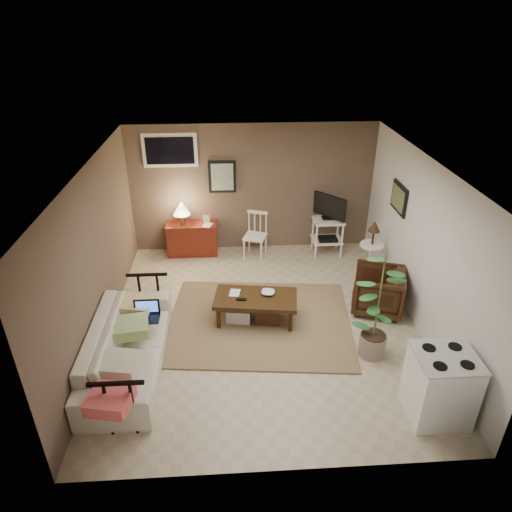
{
  "coord_description": "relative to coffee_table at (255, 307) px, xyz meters",
  "views": [
    {
      "loc": [
        -0.45,
        -5.51,
        4.12
      ],
      "look_at": [
        -0.07,
        0.35,
        0.94
      ],
      "focal_mm": 32.0,
      "sensor_mm": 36.0,
      "label": 1
    }
  ],
  "objects": [
    {
      "name": "book_console",
      "position": [
        -0.82,
        2.15,
        0.47
      ],
      "size": [
        0.15,
        0.07,
        0.2
      ],
      "primitive_type": "imported",
      "rotation": [
        0.0,
        0.0,
        -0.33
      ],
      "color": "#37200F",
      "rests_on": "red_console"
    },
    {
      "name": "art_right",
      "position": [
        2.33,
        1.0,
        1.27
      ],
      "size": [
        0.03,
        0.6,
        0.45
      ],
      "primitive_type": "cube",
      "color": "black"
    },
    {
      "name": "stove",
      "position": [
        1.95,
        -1.92,
        0.17
      ],
      "size": [
        0.66,
        0.61,
        0.86
      ],
      "color": "white",
      "rests_on": "floor"
    },
    {
      "name": "bowl",
      "position": [
        0.2,
        0.06,
        0.27
      ],
      "size": [
        0.2,
        0.08,
        0.19
      ],
      "primitive_type": "imported",
      "rotation": [
        0.0,
        0.0,
        -0.18
      ],
      "color": "#37200F",
      "rests_on": "coffee_table"
    },
    {
      "name": "rug",
      "position": [
        0.06,
        -0.03,
        -0.24
      ],
      "size": [
        2.89,
        2.41,
        0.03
      ],
      "primitive_type": "cube",
      "rotation": [
        0.0,
        0.0,
        -0.1
      ],
      "color": "#8D7152",
      "rests_on": "floor"
    },
    {
      "name": "potted_plant",
      "position": [
        1.53,
        -0.85,
        0.58
      ],
      "size": [
        0.39,
        0.39,
        1.57
      ],
      "color": "gray",
      "rests_on": "floor"
    },
    {
      "name": "spindle_chair",
      "position": [
        0.13,
        2.07,
        0.15
      ],
      "size": [
        0.49,
        0.49,
        0.85
      ],
      "color": "white",
      "rests_on": "floor"
    },
    {
      "name": "book_table",
      "position": [
        -0.37,
        0.12,
        0.28
      ],
      "size": [
        0.15,
        0.04,
        0.21
      ],
      "primitive_type": "imported",
      "rotation": [
        0.0,
        0.0,
        -0.18
      ],
      "color": "#37200F",
      "rests_on": "coffee_table"
    },
    {
      "name": "window",
      "position": [
        -1.34,
        2.43,
        1.7
      ],
      "size": [
        0.96,
        0.03,
        0.6
      ],
      "primitive_type": "cube",
      "color": "white"
    },
    {
      "name": "tv_stand",
      "position": [
        1.5,
        2.08,
        0.37
      ],
      "size": [
        0.55,
        0.56,
        1.17
      ],
      "color": "white",
      "rests_on": "floor"
    },
    {
      "name": "armchair",
      "position": [
        1.89,
        0.19,
        0.12
      ],
      "size": [
        0.88,
        0.91,
        0.75
      ],
      "primitive_type": "imported",
      "rotation": [
        0.0,
        0.0,
        -1.9
      ],
      "color": "#31190D",
      "rests_on": "floor"
    },
    {
      "name": "sofa_pillows",
      "position": [
        -1.64,
        -1.13,
        0.28
      ],
      "size": [
        0.43,
        2.13,
        0.15
      ],
      "primitive_type": null,
      "color": "beige",
      "rests_on": "sofa"
    },
    {
      "name": "floor",
      "position": [
        0.11,
        -0.05,
        -0.25
      ],
      "size": [
        5.0,
        5.0,
        0.0
      ],
      "primitive_type": "plane",
      "color": "#C1B293",
      "rests_on": "ground"
    },
    {
      "name": "sofa",
      "position": [
        -1.69,
        -0.87,
        0.18
      ],
      "size": [
        0.65,
        2.24,
        0.88
      ],
      "primitive_type": "imported",
      "rotation": [
        0.0,
        0.0,
        1.57
      ],
      "color": "beige",
      "rests_on": "floor"
    },
    {
      "name": "art_back",
      "position": [
        -0.44,
        2.43,
        1.2
      ],
      "size": [
        0.5,
        0.03,
        0.6
      ],
      "primitive_type": "cube",
      "color": "black"
    },
    {
      "name": "sofa_end_rails",
      "position": [
        -1.57,
        -0.87,
        0.12
      ],
      "size": [
        0.6,
        2.24,
        0.75
      ],
      "primitive_type": null,
      "color": "black",
      "rests_on": "floor"
    },
    {
      "name": "side_table",
      "position": [
        2.05,
        1.15,
        0.41
      ],
      "size": [
        0.4,
        0.4,
        1.07
      ],
      "color": "white",
      "rests_on": "floor"
    },
    {
      "name": "coffee_table",
      "position": [
        0.0,
        0.0,
        0.0
      ],
      "size": [
        1.28,
        0.78,
        0.46
      ],
      "color": "#37200F",
      "rests_on": "floor"
    },
    {
      "name": "laptop",
      "position": [
        -1.48,
        -0.49,
        0.31
      ],
      "size": [
        0.34,
        0.25,
        0.23
      ],
      "color": "black",
      "rests_on": "sofa"
    },
    {
      "name": "red_console",
      "position": [
        -1.06,
        2.25,
        0.12
      ],
      "size": [
        0.93,
        0.41,
        1.07
      ],
      "color": "maroon",
      "rests_on": "floor"
    }
  ]
}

